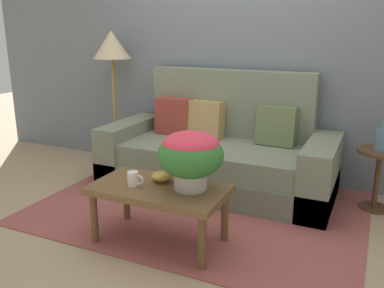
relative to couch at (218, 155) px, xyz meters
name	(u,v)px	position (x,y,z in m)	size (l,w,h in m)	color
ground_plane	(192,215)	(0.04, -0.69, -0.33)	(14.00, 14.00, 0.00)	tan
wall_back	(242,32)	(0.04, 0.49, 1.15)	(6.40, 0.12, 2.95)	slate
area_rug	(199,207)	(0.04, -0.54, -0.32)	(2.72, 1.95, 0.01)	#994C47
couch	(218,155)	(0.00, 0.00, 0.00)	(2.19, 0.93, 1.12)	#626B59
coffee_table	(159,194)	(0.02, -1.20, 0.05)	(0.96, 0.53, 0.43)	brown
side_table	(378,169)	(1.42, 0.07, 0.04)	(0.37, 0.37, 0.53)	#4C331E
floor_lamp	(112,52)	(-1.33, 0.20, 0.94)	(0.41, 0.41, 1.49)	olive
potted_plant	(190,154)	(0.24, -1.14, 0.35)	(0.46, 0.46, 0.40)	#B7B2A8
coffee_mug	(134,179)	(-0.15, -1.27, 0.16)	(0.12, 0.08, 0.10)	white
snack_bowl	(162,176)	(-0.01, -1.10, 0.14)	(0.15, 0.15, 0.07)	gold
table_vase	(383,139)	(1.42, 0.07, 0.30)	(0.13, 0.13, 0.24)	slate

